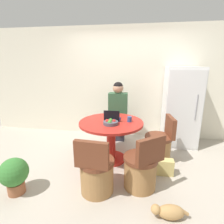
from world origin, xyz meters
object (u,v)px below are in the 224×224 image
Objects in this scene: chair_right_side at (159,146)px; chair_near_camera at (97,173)px; refrigerator at (181,107)px; potted_plant at (14,174)px; fruit_bowl at (111,122)px; dining_table at (111,133)px; person_seated at (118,109)px; cat at (169,212)px; chair_near_right_corner at (141,170)px; handbag at (164,167)px; laptop at (112,118)px.

chair_right_side is 1.00× the size of chair_near_camera.
potted_plant is (-2.54, -2.01, -0.55)m from refrigerator.
chair_right_side is at bearing 17.27° from fruit_bowl.
chair_right_side reaches higher than dining_table.
refrigerator is 1.22× the size of person_seated.
chair_right_side is at bearing -95.88° from cat.
person_seated is at bearing 87.91° from dining_table.
chair_near_right_corner is 1.63× the size of potted_plant.
handbag reaches higher than cat.
chair_right_side is 1.03m from fruit_bowl.
refrigerator reaches higher than chair_near_camera.
chair_near_camera is 1.12m from potted_plant.
refrigerator is 1.99× the size of chair_near_right_corner.
potted_plant is at bearing 14.43° from chair_near_camera.
refrigerator is 3.84× the size of cat.
cat is (0.33, -0.50, -0.19)m from chair_near_right_corner.
cat is (0.84, -1.99, -0.69)m from person_seated.
refrigerator is 2.30m from cat.
fruit_bowl is at bearing -141.67° from refrigerator.
handbag is (0.92, -0.31, -0.41)m from dining_table.
dining_table is at bearing -59.60° from cat.
refrigerator is 3.28m from potted_plant.
cat is at bearing -50.48° from fruit_bowl.
chair_near_right_corner is 1.06m from laptop.
fruit_bowl is at bearing 89.11° from person_seated.
potted_plant is 1.74× the size of handbag.
handbag is at bearing -110.02° from refrigerator.
dining_table is 1.61m from potted_plant.
chair_near_camera reaches higher than fruit_bowl.
chair_near_right_corner is 0.56m from handbag.
person_seated is 2.26m from cat.
cat is (-0.00, -1.31, -0.19)m from chair_right_side.
person_seated is 2.28m from potted_plant.
chair_near_right_corner is at bearing -158.86° from chair_near_camera.
chair_near_right_corner is 0.63m from cat.
dining_table is at bearing -90.00° from chair_near_right_corner.
potted_plant is at bearing 44.28° from laptop.
dining_table is 1.35× the size of chair_near_right_corner.
chair_near_camera is (-0.94, -1.00, 0.00)m from chair_right_side.
potted_plant is at bearing -67.30° from chair_right_side.
fruit_bowl is at bearing -83.92° from chair_near_right_corner.
person_seated reaches higher than chair_near_right_corner.
person_seated is 2.65× the size of potted_plant.
potted_plant is (-1.18, -0.93, -0.49)m from fruit_bowl.
chair_near_right_corner is 0.61× the size of person_seated.
chair_near_camera is at bearing 10.34° from potted_plant.
cat is at bearing 85.29° from chair_near_right_corner.
handbag is (0.91, -0.38, -0.67)m from laptop.
potted_plant is (-2.04, -1.20, 0.01)m from chair_right_side.
dining_table is at bearing 87.91° from person_seated.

